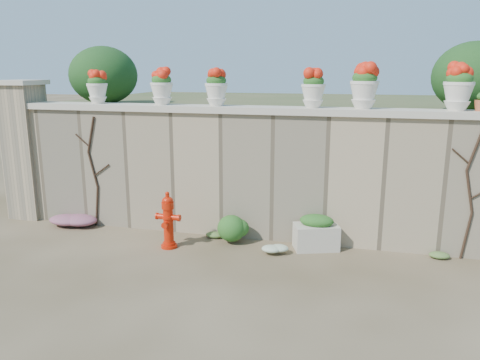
# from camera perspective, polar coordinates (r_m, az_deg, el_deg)

# --- Properties ---
(ground) EXTENTS (80.00, 80.00, 0.00)m
(ground) POSITION_cam_1_polar(r_m,az_deg,el_deg) (6.19, -2.89, -12.14)
(ground) COLOR #493B24
(ground) RESTS_ON ground
(stone_wall) EXTENTS (8.00, 0.40, 2.00)m
(stone_wall) POSITION_cam_1_polar(r_m,az_deg,el_deg) (7.51, 1.12, 0.56)
(stone_wall) COLOR tan
(stone_wall) RESTS_ON ground
(wall_cap) EXTENTS (8.10, 0.52, 0.10)m
(wall_cap) POSITION_cam_1_polar(r_m,az_deg,el_deg) (7.35, 1.15, 8.56)
(wall_cap) COLOR beige
(wall_cap) RESTS_ON stone_wall
(gate_pillar) EXTENTS (0.72, 0.72, 2.48)m
(gate_pillar) POSITION_cam_1_polar(r_m,az_deg,el_deg) (9.32, -24.58, 3.46)
(gate_pillar) COLOR tan
(gate_pillar) RESTS_ON ground
(raised_fill) EXTENTS (9.00, 6.00, 2.00)m
(raised_fill) POSITION_cam_1_polar(r_m,az_deg,el_deg) (10.60, 5.15, 4.27)
(raised_fill) COLOR #384C23
(raised_fill) RESTS_ON ground
(back_shrub_left) EXTENTS (1.30, 1.30, 1.10)m
(back_shrub_left) POSITION_cam_1_polar(r_m,az_deg,el_deg) (9.66, -16.30, 12.16)
(back_shrub_left) COLOR #143814
(back_shrub_left) RESTS_ON raised_fill
(back_shrub_right) EXTENTS (1.30, 1.30, 1.10)m
(back_shrub_right) POSITION_cam_1_polar(r_m,az_deg,el_deg) (8.50, 26.64, 11.21)
(back_shrub_right) COLOR #143814
(back_shrub_right) RESTS_ON raised_fill
(vine_left) EXTENTS (0.60, 0.04, 1.91)m
(vine_left) POSITION_cam_1_polar(r_m,az_deg,el_deg) (8.34, -17.42, 1.17)
(vine_left) COLOR black
(vine_left) RESTS_ON ground
(vine_right) EXTENTS (0.60, 0.04, 1.91)m
(vine_right) POSITION_cam_1_polar(r_m,az_deg,el_deg) (7.27, 26.26, -1.36)
(vine_right) COLOR black
(vine_right) RESTS_ON ground
(fire_hydrant) EXTENTS (0.37, 0.27, 0.88)m
(fire_hydrant) POSITION_cam_1_polar(r_m,az_deg,el_deg) (7.19, -8.75, -4.83)
(fire_hydrant) COLOR red
(fire_hydrant) RESTS_ON ground
(planter_box) EXTENTS (0.74, 0.58, 0.54)m
(planter_box) POSITION_cam_1_polar(r_m,az_deg,el_deg) (7.20, 9.27, -6.40)
(planter_box) COLOR beige
(planter_box) RESTS_ON ground
(green_shrub) EXTENTS (0.58, 0.52, 0.55)m
(green_shrub) POSITION_cam_1_polar(r_m,az_deg,el_deg) (7.36, -0.37, -5.59)
(green_shrub) COLOR #1E5119
(green_shrub) RESTS_ON ground
(magenta_clump) EXTENTS (0.99, 0.66, 0.26)m
(magenta_clump) POSITION_cam_1_polar(r_m,az_deg,el_deg) (8.62, -19.19, -4.49)
(magenta_clump) COLOR #C4278E
(magenta_clump) RESTS_ON ground
(white_flowers) EXTENTS (0.55, 0.44, 0.20)m
(white_flowers) POSITION_cam_1_polar(r_m,az_deg,el_deg) (6.98, 4.04, -8.25)
(white_flowers) COLOR white
(white_flowers) RESTS_ON ground
(urn_pot_0) EXTENTS (0.34, 0.34, 0.54)m
(urn_pot_0) POSITION_cam_1_polar(r_m,az_deg,el_deg) (8.34, -17.02, 10.74)
(urn_pot_0) COLOR silver
(urn_pot_0) RESTS_ON wall_cap
(urn_pot_1) EXTENTS (0.37, 0.37, 0.57)m
(urn_pot_1) POSITION_cam_1_polar(r_m,az_deg,el_deg) (7.80, -9.52, 11.12)
(urn_pot_1) COLOR silver
(urn_pot_1) RESTS_ON wall_cap
(urn_pot_2) EXTENTS (0.36, 0.36, 0.57)m
(urn_pot_2) POSITION_cam_1_polar(r_m,az_deg,el_deg) (7.47, -2.90, 11.17)
(urn_pot_2) COLOR silver
(urn_pot_2) RESTS_ON wall_cap
(urn_pot_3) EXTENTS (0.36, 0.36, 0.56)m
(urn_pot_3) POSITION_cam_1_polar(r_m,az_deg,el_deg) (7.17, 8.93, 10.91)
(urn_pot_3) COLOR silver
(urn_pot_3) RESTS_ON wall_cap
(urn_pot_4) EXTENTS (0.41, 0.41, 0.64)m
(urn_pot_4) POSITION_cam_1_polar(r_m,az_deg,el_deg) (7.13, 14.91, 10.95)
(urn_pot_4) COLOR silver
(urn_pot_4) RESTS_ON wall_cap
(urn_pot_5) EXTENTS (0.41, 0.41, 0.64)m
(urn_pot_5) POSITION_cam_1_polar(r_m,az_deg,el_deg) (7.24, 25.09, 10.15)
(urn_pot_5) COLOR silver
(urn_pot_5) RESTS_ON wall_cap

